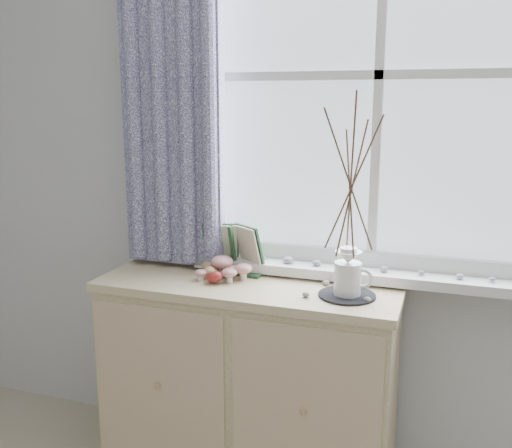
% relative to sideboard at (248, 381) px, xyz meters
% --- Properties ---
extents(sideboard, '(1.20, 0.45, 0.85)m').
position_rel_sideboard_xyz_m(sideboard, '(0.00, 0.00, 0.00)').
color(sideboard, beige).
rests_on(sideboard, ground).
extents(botanical_book, '(0.32, 0.16, 0.21)m').
position_rel_sideboard_xyz_m(botanical_book, '(-0.10, 0.08, 0.53)').
color(botanical_book, '#1F4226').
rests_on(botanical_book, sideboard).
extents(toadstool_cluster, '(0.22, 0.15, 0.09)m').
position_rel_sideboard_xyz_m(toadstool_cluster, '(-0.10, 0.02, 0.47)').
color(toadstool_cluster, beige).
rests_on(toadstool_cluster, sideboard).
extents(wooden_eggs, '(0.17, 0.17, 0.07)m').
position_rel_sideboard_xyz_m(wooden_eggs, '(-0.14, 0.01, 0.45)').
color(wooden_eggs, tan).
rests_on(wooden_eggs, sideboard).
extents(songbird_figurine, '(0.13, 0.08, 0.06)m').
position_rel_sideboard_xyz_m(songbird_figurine, '(-0.15, 0.11, 0.45)').
color(songbird_figurine, white).
rests_on(songbird_figurine, sideboard).
extents(crocheted_doily, '(0.21, 0.21, 0.01)m').
position_rel_sideboard_xyz_m(crocheted_doily, '(0.40, -0.03, 0.43)').
color(crocheted_doily, black).
rests_on(crocheted_doily, sideboard).
extents(twig_pitcher, '(0.28, 0.28, 0.75)m').
position_rel_sideboard_xyz_m(twig_pitcher, '(0.40, -0.03, 0.85)').
color(twig_pitcher, silver).
rests_on(twig_pitcher, crocheted_doily).
extents(sideboard_pebbles, '(0.25, 0.19, 0.02)m').
position_rel_sideboard_xyz_m(sideboard_pebbles, '(0.35, -0.03, 0.43)').
color(sideboard_pebbles, '#959597').
rests_on(sideboard_pebbles, sideboard).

